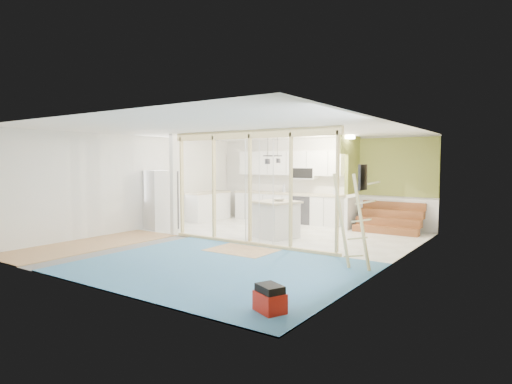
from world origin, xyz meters
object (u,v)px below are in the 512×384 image
Objects in this scene: ladder at (354,221)px; toolbox at (270,300)px; fridge at (160,200)px; island at (276,220)px.

toolbox is at bearing -76.47° from ladder.
fridge is 0.99× the size of ladder.
island is 5.27m from toolbox.
fridge is 6.23m from ladder.
ladder is at bearing 2.60° from fridge.
toolbox is 2.78m from ladder.
island is 3.30m from ladder.
ladder is at bearing 114.14° from toolbox.
toolbox is (6.10, -3.85, -0.65)m from fridge.
toolbox is (2.70, -4.52, -0.29)m from island.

